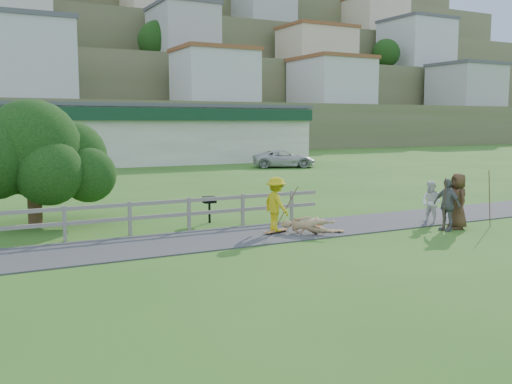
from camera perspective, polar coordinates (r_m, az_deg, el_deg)
ground at (r=17.20m, az=3.55°, el=-5.07°), size 260.00×260.00×0.00m
path at (r=18.47m, az=1.14°, el=-4.15°), size 34.00×3.00×0.04m
fence at (r=18.38m, az=-14.37°, el=-2.21°), size 15.05×0.10×1.10m
strip_mall at (r=50.95m, az=-13.21°, el=5.70°), size 32.50×10.75×5.10m
hillside at (r=106.60m, az=-23.33°, el=12.30°), size 220.00×67.00×47.50m
skater_rider at (r=18.33m, az=2.03°, el=-1.52°), size 0.74×1.18×1.76m
skater_fallen at (r=18.32m, az=5.21°, el=-3.36°), size 1.53×1.44×0.62m
spectator_a at (r=21.11m, az=17.13°, el=-1.00°), size 0.74×0.86×1.53m
spectator_b at (r=19.94m, az=18.53°, el=-1.21°), size 0.56×1.07×1.74m
spectator_c at (r=20.40m, az=19.52°, el=-0.86°), size 0.86×1.07×1.89m
car_silver at (r=41.19m, az=-17.90°, el=2.75°), size 4.93×2.68×1.54m
car_white at (r=45.27m, az=2.82°, el=3.33°), size 5.41×3.88×1.37m
tree at (r=21.14m, az=-21.40°, el=2.25°), size 5.34×5.34×4.04m
bbq at (r=20.48m, az=-4.68°, el=-1.77°), size 0.46×0.36×0.95m
longboard_rider at (r=18.47m, az=2.02°, el=-4.06°), size 0.97×0.49×0.10m
longboard_fallen at (r=18.72m, az=7.43°, el=-3.97°), size 0.82×0.67×0.10m
helmet at (r=18.96m, az=6.16°, el=-3.56°), size 0.26×0.26×0.26m
pole_rider at (r=18.97m, az=3.01°, el=-1.31°), size 0.03×0.03×1.71m
pole_spec_left at (r=19.80m, az=18.33°, el=-1.21°), size 0.03×0.03×1.77m
pole_spec_right at (r=21.11m, az=22.32°, el=-0.61°), size 0.03×0.03×1.98m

